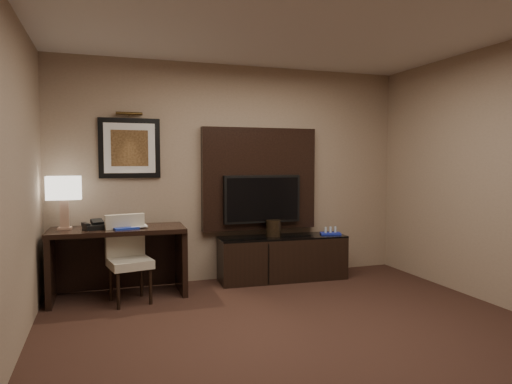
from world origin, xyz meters
name	(u,v)px	position (x,y,z in m)	size (l,w,h in m)	color
floor	(326,356)	(0.00, 0.00, -0.01)	(4.50, 5.00, 0.01)	black
wall_back	(236,173)	(0.00, 2.50, 1.35)	(4.50, 0.01, 2.70)	gray
desk	(119,262)	(-1.46, 2.10, 0.38)	(1.44, 0.62, 0.77)	black
credenza	(283,258)	(0.53, 2.20, 0.28)	(1.61, 0.45, 0.55)	black
tv_wall_panel	(259,179)	(0.30, 2.44, 1.27)	(1.50, 0.12, 1.30)	black
tv	(262,199)	(0.30, 2.34, 1.02)	(1.00, 0.08, 0.60)	black
artwork	(130,148)	(-1.30, 2.48, 1.65)	(0.70, 0.04, 0.70)	black
picture_light	(129,113)	(-1.30, 2.44, 2.05)	(0.04, 0.04, 0.30)	#412F14
desk_chair	(130,262)	(-1.35, 1.85, 0.43)	(0.42, 0.48, 0.87)	beige
table_lamp	(64,202)	(-2.00, 2.20, 1.06)	(0.36, 0.21, 0.59)	tan
desk_phone	(94,225)	(-1.70, 2.06, 0.82)	(0.20, 0.18, 0.10)	black
blue_folder	(124,227)	(-1.40, 2.07, 0.78)	(0.26, 0.34, 0.02)	#192FA4
book	(130,217)	(-1.34, 2.07, 0.89)	(0.18, 0.02, 0.24)	#BFB596
ice_bucket	(273,228)	(0.42, 2.24, 0.66)	(0.19, 0.19, 0.21)	black
minibar_tray	(330,231)	(1.17, 2.15, 0.60)	(0.26, 0.15, 0.09)	#1B2AB2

